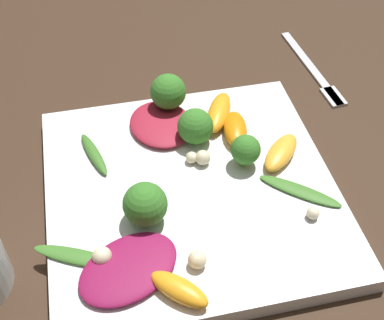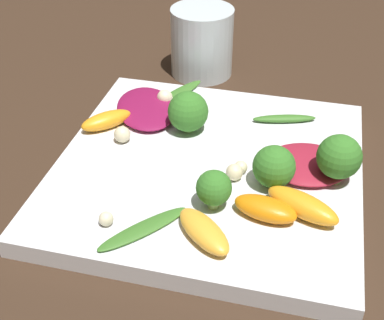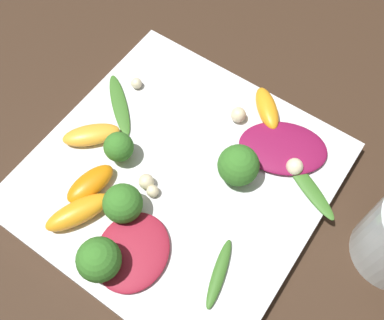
% 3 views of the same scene
% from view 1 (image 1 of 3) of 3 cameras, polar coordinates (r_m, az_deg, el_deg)
% --- Properties ---
extents(ground_plane, '(2.40, 2.40, 0.00)m').
position_cam_1_polar(ground_plane, '(0.57, -0.12, -4.03)').
color(ground_plane, '#382619').
extents(plate, '(0.30, 0.30, 0.02)m').
position_cam_1_polar(plate, '(0.57, -0.12, -3.40)').
color(plate, white).
rests_on(plate, ground_plane).
extents(fork, '(0.03, 0.17, 0.01)m').
position_cam_1_polar(fork, '(0.75, 13.20, 8.89)').
color(fork, silver).
rests_on(fork, ground_plane).
extents(radicchio_leaf_0, '(0.09, 0.10, 0.01)m').
position_cam_1_polar(radicchio_leaf_0, '(0.62, -3.29, 3.87)').
color(radicchio_leaf_0, maroon).
rests_on(radicchio_leaf_0, plate).
extents(radicchio_leaf_1, '(0.12, 0.10, 0.01)m').
position_cam_1_polar(radicchio_leaf_1, '(0.49, -6.79, -11.38)').
color(radicchio_leaf_1, maroon).
rests_on(radicchio_leaf_1, plate).
extents(orange_segment_0, '(0.06, 0.06, 0.02)m').
position_cam_1_polar(orange_segment_0, '(0.59, 9.47, 0.80)').
color(orange_segment_0, '#FCAD33').
rests_on(orange_segment_0, plate).
extents(orange_segment_1, '(0.04, 0.06, 0.02)m').
position_cam_1_polar(orange_segment_1, '(0.61, 4.63, 3.32)').
color(orange_segment_1, orange).
rests_on(orange_segment_1, plate).
extents(orange_segment_2, '(0.06, 0.06, 0.02)m').
position_cam_1_polar(orange_segment_2, '(0.48, -1.38, -13.63)').
color(orange_segment_2, orange).
rests_on(orange_segment_2, plate).
extents(orange_segment_3, '(0.05, 0.07, 0.02)m').
position_cam_1_polar(orange_segment_3, '(0.63, 2.88, 5.11)').
color(orange_segment_3, orange).
rests_on(orange_segment_3, plate).
extents(broccoli_floret_0, '(0.03, 0.03, 0.04)m').
position_cam_1_polar(broccoli_floret_0, '(0.57, 5.74, 1.07)').
color(broccoli_floret_0, '#84AD5B').
rests_on(broccoli_floret_0, plate).
extents(broccoli_floret_1, '(0.04, 0.04, 0.04)m').
position_cam_1_polar(broccoli_floret_1, '(0.59, 0.36, 3.59)').
color(broccoli_floret_1, '#7A9E51').
rests_on(broccoli_floret_1, plate).
extents(broccoli_floret_2, '(0.04, 0.04, 0.05)m').
position_cam_1_polar(broccoli_floret_2, '(0.63, -2.11, 7.30)').
color(broccoli_floret_2, '#84AD5B').
rests_on(broccoli_floret_2, plate).
extents(broccoli_floret_3, '(0.04, 0.04, 0.05)m').
position_cam_1_polar(broccoli_floret_3, '(0.51, -5.02, -4.76)').
color(broccoli_floret_3, '#84AD5B').
rests_on(broccoli_floret_3, plate).
extents(arugula_sprig_0, '(0.03, 0.07, 0.01)m').
position_cam_1_polar(arugula_sprig_0, '(0.59, -10.43, 0.66)').
color(arugula_sprig_0, '#3D7528').
rests_on(arugula_sprig_0, plate).
extents(arugula_sprig_1, '(0.09, 0.05, 0.01)m').
position_cam_1_polar(arugula_sprig_1, '(0.51, -12.04, -10.08)').
color(arugula_sprig_1, '#3D7528').
rests_on(arugula_sprig_1, plate).
extents(arugula_sprig_2, '(0.08, 0.07, 0.00)m').
position_cam_1_polar(arugula_sprig_2, '(0.56, 11.44, -3.25)').
color(arugula_sprig_2, '#3D7528').
rests_on(arugula_sprig_2, plate).
extents(macadamia_nut_0, '(0.01, 0.01, 0.01)m').
position_cam_1_polar(macadamia_nut_0, '(0.58, -0.03, 0.26)').
color(macadamia_nut_0, beige).
rests_on(macadamia_nut_0, plate).
extents(macadamia_nut_1, '(0.02, 0.02, 0.02)m').
position_cam_1_polar(macadamia_nut_1, '(0.57, 1.17, 0.25)').
color(macadamia_nut_1, beige).
rests_on(macadamia_nut_1, plate).
extents(macadamia_nut_2, '(0.02, 0.02, 0.02)m').
position_cam_1_polar(macadamia_nut_2, '(0.49, 0.57, -10.58)').
color(macadamia_nut_2, beige).
rests_on(macadamia_nut_2, plate).
extents(macadamia_nut_3, '(0.02, 0.02, 0.02)m').
position_cam_1_polar(macadamia_nut_3, '(0.50, -9.58, -10.09)').
color(macadamia_nut_3, beige).
rests_on(macadamia_nut_3, plate).
extents(macadamia_nut_4, '(0.01, 0.01, 0.01)m').
position_cam_1_polar(macadamia_nut_4, '(0.54, 12.77, -5.55)').
color(macadamia_nut_4, beige).
rests_on(macadamia_nut_4, plate).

